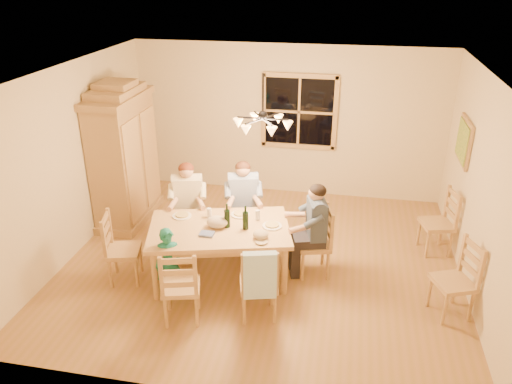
% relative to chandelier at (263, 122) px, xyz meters
% --- Properties ---
extents(floor, '(5.50, 5.50, 0.00)m').
position_rel_chandelier_xyz_m(floor, '(0.00, 0.00, -2.08)').
color(floor, olive).
rests_on(floor, ground).
extents(ceiling, '(5.50, 5.00, 0.02)m').
position_rel_chandelier_xyz_m(ceiling, '(0.00, 0.00, 0.62)').
color(ceiling, white).
rests_on(ceiling, wall_back).
extents(wall_back, '(5.50, 0.02, 2.70)m').
position_rel_chandelier_xyz_m(wall_back, '(0.00, 2.50, -0.73)').
color(wall_back, beige).
rests_on(wall_back, floor).
extents(wall_left, '(0.02, 5.00, 2.70)m').
position_rel_chandelier_xyz_m(wall_left, '(-2.75, 0.00, -0.73)').
color(wall_left, beige).
rests_on(wall_left, floor).
extents(wall_right, '(0.02, 5.00, 2.70)m').
position_rel_chandelier_xyz_m(wall_right, '(2.75, 0.00, -0.73)').
color(wall_right, beige).
rests_on(wall_right, floor).
extents(window, '(1.30, 0.06, 1.30)m').
position_rel_chandelier_xyz_m(window, '(0.20, 2.47, -0.53)').
color(window, black).
rests_on(window, wall_back).
extents(painting, '(0.06, 0.78, 0.64)m').
position_rel_chandelier_xyz_m(painting, '(2.71, 1.20, -0.48)').
color(painting, olive).
rests_on(painting, wall_right).
extents(chandelier, '(0.77, 0.68, 0.71)m').
position_rel_chandelier_xyz_m(chandelier, '(0.00, 0.00, 0.00)').
color(chandelier, black).
rests_on(chandelier, ceiling).
extents(armoire, '(0.66, 1.40, 2.30)m').
position_rel_chandelier_xyz_m(armoire, '(-2.42, 0.93, -1.02)').
color(armoire, olive).
rests_on(armoire, floor).
extents(dining_table, '(2.06, 1.55, 0.76)m').
position_rel_chandelier_xyz_m(dining_table, '(-0.49, -0.46, -1.42)').
color(dining_table, tan).
rests_on(dining_table, floor).
extents(chair_far_left, '(0.53, 0.52, 0.99)m').
position_rel_chandelier_xyz_m(chair_far_left, '(-1.16, 0.25, -1.77)').
color(chair_far_left, '#A7814A').
rests_on(chair_far_left, floor).
extents(chair_far_right, '(0.53, 0.52, 0.99)m').
position_rel_chandelier_xyz_m(chair_far_right, '(-0.37, 0.46, -1.77)').
color(chair_far_right, '#A7814A').
rests_on(chair_far_right, floor).
extents(chair_near_left, '(0.53, 0.52, 0.99)m').
position_rel_chandelier_xyz_m(chair_near_left, '(-0.71, -1.42, -1.77)').
color(chair_near_left, '#A7814A').
rests_on(chair_near_left, floor).
extents(chair_near_right, '(0.53, 0.52, 0.99)m').
position_rel_chandelier_xyz_m(chair_near_right, '(0.17, -1.18, -1.77)').
color(chair_near_right, '#A7814A').
rests_on(chair_near_right, floor).
extents(chair_end_left, '(0.52, 0.53, 0.99)m').
position_rel_chandelier_xyz_m(chair_end_left, '(-1.72, -0.79, -1.77)').
color(chair_end_left, '#A7814A').
rests_on(chair_end_left, floor).
extents(chair_end_right, '(0.52, 0.53, 0.99)m').
position_rel_chandelier_xyz_m(chair_end_right, '(0.74, -0.14, -1.77)').
color(chair_end_right, '#A7814A').
rests_on(chair_end_right, floor).
extents(adult_woman, '(0.47, 0.50, 0.87)m').
position_rel_chandelier_xyz_m(adult_woman, '(-1.16, 0.25, -1.24)').
color(adult_woman, beige).
rests_on(adult_woman, floor).
extents(adult_plaid_man, '(0.47, 0.50, 0.87)m').
position_rel_chandelier_xyz_m(adult_plaid_man, '(-0.37, 0.46, -1.24)').
color(adult_plaid_man, '#345190').
rests_on(adult_plaid_man, floor).
extents(adult_slate_man, '(0.50, 0.47, 0.87)m').
position_rel_chandelier_xyz_m(adult_slate_man, '(0.74, -0.14, -1.24)').
color(adult_slate_man, '#3B485E').
rests_on(adult_slate_man, floor).
extents(towel, '(0.39, 0.19, 0.58)m').
position_rel_chandelier_xyz_m(towel, '(0.22, -1.37, -1.38)').
color(towel, '#A9CFE4').
rests_on(towel, chair_near_right).
extents(wine_bottle_a, '(0.08, 0.08, 0.33)m').
position_rel_chandelier_xyz_m(wine_bottle_a, '(-0.39, -0.43, -1.15)').
color(wine_bottle_a, black).
rests_on(wine_bottle_a, dining_table).
extents(wine_bottle_b, '(0.08, 0.08, 0.33)m').
position_rel_chandelier_xyz_m(wine_bottle_b, '(-0.14, -0.44, -1.15)').
color(wine_bottle_b, black).
rests_on(wine_bottle_b, dining_table).
extents(plate_woman, '(0.26, 0.26, 0.02)m').
position_rel_chandelier_xyz_m(plate_woman, '(-1.07, -0.27, -1.31)').
color(plate_woman, white).
rests_on(plate_woman, dining_table).
extents(plate_plaid, '(0.26, 0.26, 0.02)m').
position_rel_chandelier_xyz_m(plate_plaid, '(-0.29, -0.07, -1.31)').
color(plate_plaid, white).
rests_on(plate_plaid, dining_table).
extents(plate_slate, '(0.26, 0.26, 0.02)m').
position_rel_chandelier_xyz_m(plate_slate, '(0.19, -0.31, -1.31)').
color(plate_slate, white).
rests_on(plate_slate, dining_table).
extents(wine_glass_a, '(0.06, 0.06, 0.14)m').
position_rel_chandelier_xyz_m(wine_glass_a, '(-0.69, -0.23, -1.25)').
color(wine_glass_a, silver).
rests_on(wine_glass_a, dining_table).
extents(wine_glass_b, '(0.06, 0.06, 0.14)m').
position_rel_chandelier_xyz_m(wine_glass_b, '(-0.03, -0.16, -1.25)').
color(wine_glass_b, silver).
rests_on(wine_glass_b, dining_table).
extents(cap, '(0.20, 0.20, 0.11)m').
position_rel_chandelier_xyz_m(cap, '(0.10, -0.64, -1.26)').
color(cap, tan).
rests_on(cap, dining_table).
extents(napkin, '(0.21, 0.18, 0.03)m').
position_rel_chandelier_xyz_m(napkin, '(-0.59, -0.69, -1.30)').
color(napkin, '#516095').
rests_on(napkin, dining_table).
extents(cloth_bundle, '(0.28, 0.22, 0.15)m').
position_rel_chandelier_xyz_m(cloth_bundle, '(-0.52, -0.47, -1.24)').
color(cloth_bundle, tan).
rests_on(cloth_bundle, dining_table).
extents(child, '(0.42, 0.35, 0.99)m').
position_rel_chandelier_xyz_m(child, '(-0.98, -1.06, -1.58)').
color(child, '#197268').
rests_on(child, floor).
extents(chair_spare_front, '(0.55, 0.57, 0.99)m').
position_rel_chandelier_xyz_m(chair_spare_front, '(2.45, -0.72, -1.77)').
color(chair_spare_front, '#A7814A').
rests_on(chair_spare_front, floor).
extents(chair_spare_back, '(0.51, 0.53, 0.99)m').
position_rel_chandelier_xyz_m(chair_spare_back, '(2.45, 0.77, -1.77)').
color(chair_spare_back, '#A7814A').
rests_on(chair_spare_back, floor).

